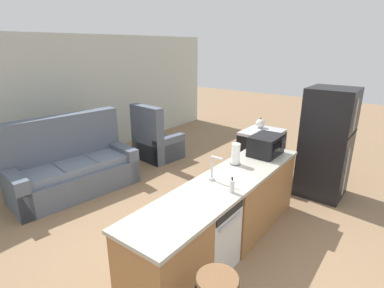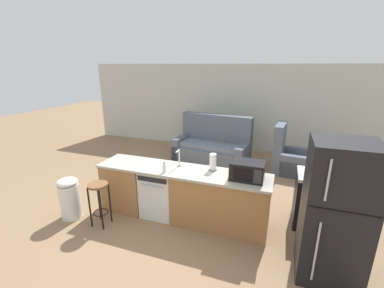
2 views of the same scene
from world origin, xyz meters
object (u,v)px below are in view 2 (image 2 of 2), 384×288
Objects in this scene: dishwasher at (161,192)px; stove_range at (320,201)px; soap_bottle at (164,168)px; armchair at (286,158)px; bar_stool at (99,195)px; kettle at (335,169)px; paper_towel_roll at (213,162)px; trash_bin at (70,198)px; microwave at (247,170)px; refrigerator at (335,212)px; couch at (213,147)px.

stove_range reaches higher than dishwasher.
soap_bottle is 3.58m from armchair.
soap_bottle is at bearing 24.76° from bar_stool.
stove_range is 0.58m from kettle.
kettle reaches higher than bar_stool.
dishwasher is at bearing -168.09° from stove_range.
paper_towel_roll is 0.38× the size of trash_bin.
bar_stool is at bearing -164.11° from microwave.
refrigerator is 3.41m from bar_stool.
trash_bin is at bearing -164.18° from soap_bottle.
microwave is 0.68× the size of trash_bin.
refrigerator is (2.60, -0.55, 0.46)m from dishwasher.
refrigerator is 4.24m from couch.
trash_bin is (-1.42, -0.65, -0.04)m from dishwasher.
trash_bin is 4.90m from armchair.
soap_bottle is at bearing -122.65° from armchair.
couch is 1.76× the size of armchair.
stove_range reaches higher than trash_bin.
armchair is (1.90, 2.97, -0.62)m from soap_bottle.
dishwasher is 0.70× the size of armchair.
trash_bin is at bearing -155.32° from dishwasher.
refrigerator is 1.24m from kettle.
paper_towel_roll is 2.89m from couch.
armchair reaches higher than microwave.
microwave is at bearing 8.63° from soap_bottle.
paper_towel_roll is 2.54m from trash_bin.
couch is 1.93m from armchair.
couch is at bearing 105.01° from paper_towel_roll.
armchair is (-0.68, 2.09, -0.64)m from kettle.
stove_range is 4.39× the size of kettle.
refrigerator is 1.85m from paper_towel_roll.
soap_bottle is at bearing -46.95° from dishwasher.
refrigerator is (-0.00, -1.10, 0.43)m from stove_range.
refrigerator is at bearing -97.83° from kettle.
refrigerator is 4.05m from trash_bin.
paper_towel_roll is at bearing 164.75° from microwave.
refrigerator is at bearing 1.63° from bar_stool.
paper_towel_roll is 1.38× the size of kettle.
refrigerator is at bearing -8.29° from soap_bottle.
bar_stool is 3.66m from couch.
microwave is at bearing -152.23° from kettle.
paper_towel_roll reaches higher than microwave.
bar_stool is (-1.68, -0.80, -0.50)m from paper_towel_roll.
couch reaches higher than stove_range.
dishwasher is at bearing -170.04° from paper_towel_roll.
microwave is at bearing 12.66° from trash_bin.
couch is (0.95, 3.53, -0.14)m from bar_stool.
couch is (-0.02, 3.08, -0.58)m from soap_bottle.
stove_range is at bearing 89.99° from refrigerator.
paper_towel_roll reaches higher than stove_range.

